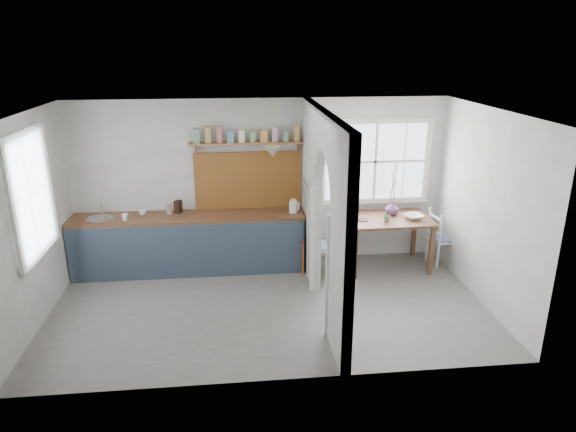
{
  "coord_description": "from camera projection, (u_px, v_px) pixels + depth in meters",
  "views": [
    {
      "loc": [
        -0.41,
        -6.16,
        3.4
      ],
      "look_at": [
        0.27,
        0.21,
        1.21
      ],
      "focal_mm": 32.0,
      "sensor_mm": 36.0,
      "label": 1
    }
  ],
  "objects": [
    {
      "name": "dining_table",
      "position": [
        386.0,
        242.0,
        8.05
      ],
      "size": [
        1.32,
        0.89,
        0.81
      ],
      "primitive_type": null,
      "rotation": [
        0.0,
        0.0,
        0.02
      ],
      "color": "brown",
      "rests_on": "floor"
    },
    {
      "name": "bowl",
      "position": [
        414.0,
        217.0,
        7.86
      ],
      "size": [
        0.34,
        0.34,
        0.07
      ],
      "primitive_type": "imported",
      "rotation": [
        0.0,
        0.0,
        0.24
      ],
      "color": "white",
      "rests_on": "dining_table"
    },
    {
      "name": "towel_magenta",
      "position": [
        303.0,
        257.0,
        7.81
      ],
      "size": [
        0.02,
        0.03,
        0.57
      ],
      "primitive_type": "cube",
      "color": "#AD1240",
      "rests_on": "counter"
    },
    {
      "name": "plate",
      "position": [
        363.0,
        220.0,
        7.8
      ],
      "size": [
        0.2,
        0.2,
        0.01
      ],
      "primitive_type": "cylinder",
      "rotation": [
        0.0,
        0.0,
        0.43
      ],
      "color": "black",
      "rests_on": "dining_table"
    },
    {
      "name": "ceiling",
      "position": [
        267.0,
        112.0,
        6.1
      ],
      "size": [
        5.8,
        3.2,
        0.01
      ],
      "primitive_type": "cube",
      "color": "silver",
      "rests_on": "walls"
    },
    {
      "name": "knife_block",
      "position": [
        178.0,
        207.0,
        7.85
      ],
      "size": [
        0.13,
        0.15,
        0.19
      ],
      "primitive_type": "cube",
      "rotation": [
        0.0,
        0.0,
        -0.44
      ],
      "color": "black",
      "rests_on": "counter"
    },
    {
      "name": "jar",
      "position": [
        169.0,
        209.0,
        7.82
      ],
      "size": [
        0.12,
        0.12,
        0.14
      ],
      "primitive_type": "cylinder",
      "rotation": [
        0.0,
        0.0,
        -0.43
      ],
      "color": "gray",
      "rests_on": "counter"
    },
    {
      "name": "kitchen_window",
      "position": [
        28.0,
        196.0,
        6.12
      ],
      "size": [
        0.1,
        1.16,
        1.5
      ],
      "primitive_type": null,
      "color": "white",
      "rests_on": "walls"
    },
    {
      "name": "shelf",
      "position": [
        247.0,
        139.0,
        7.67
      ],
      "size": [
        1.75,
        0.2,
        0.21
      ],
      "color": "#A16B41",
      "rests_on": "walls"
    },
    {
      "name": "sink",
      "position": [
        100.0,
        219.0,
        7.63
      ],
      "size": [
        0.4,
        0.4,
        0.02
      ],
      "primitive_type": "cylinder",
      "color": "#BDBDBD",
      "rests_on": "counter"
    },
    {
      "name": "backsplash",
      "position": [
        248.0,
        180.0,
        7.96
      ],
      "size": [
        1.65,
        0.03,
        0.9
      ],
      "primitive_type": "cube",
      "color": "brown",
      "rests_on": "walls"
    },
    {
      "name": "table_cup",
      "position": [
        387.0,
        219.0,
        7.74
      ],
      "size": [
        0.13,
        0.13,
        0.1
      ],
      "primitive_type": "imported",
      "rotation": [
        0.0,
        0.0,
        -0.24
      ],
      "color": "#5B7855",
      "rests_on": "dining_table"
    },
    {
      "name": "partition",
      "position": [
        322.0,
        201.0,
        6.59
      ],
      "size": [
        0.12,
        3.2,
        2.6
      ],
      "color": "silver",
      "rests_on": "floor"
    },
    {
      "name": "kettle",
      "position": [
        293.0,
        206.0,
        7.85
      ],
      "size": [
        0.21,
        0.19,
        0.21
      ],
      "primitive_type": null,
      "rotation": [
        0.0,
        0.0,
        0.34
      ],
      "color": "white",
      "rests_on": "counter"
    },
    {
      "name": "towel_orange",
      "position": [
        303.0,
        259.0,
        7.82
      ],
      "size": [
        0.02,
        0.03,
        0.51
      ],
      "primitive_type": "cube",
      "color": "#C65116",
      "rests_on": "counter"
    },
    {
      "name": "vase",
      "position": [
        392.0,
        208.0,
        8.02
      ],
      "size": [
        0.28,
        0.28,
        0.22
      ],
      "primitive_type": "imported",
      "rotation": [
        0.0,
        0.0,
        0.43
      ],
      "color": "#5E3465",
      "rests_on": "dining_table"
    },
    {
      "name": "mug_b",
      "position": [
        143.0,
        212.0,
        7.76
      ],
      "size": [
        0.14,
        0.14,
        0.09
      ],
      "primitive_type": "imported",
      "rotation": [
        0.0,
        0.0,
        -0.3
      ],
      "color": "white",
      "rests_on": "counter"
    },
    {
      "name": "chair_left",
      "position": [
        324.0,
        246.0,
        7.84
      ],
      "size": [
        0.48,
        0.48,
        0.87
      ],
      "primitive_type": null,
      "rotation": [
        0.0,
        0.0,
        -1.81
      ],
      "color": "silver",
      "rests_on": "floor"
    },
    {
      "name": "pendant_lamp",
      "position": [
        273.0,
        152.0,
        7.43
      ],
      "size": [
        0.26,
        0.26,
        0.16
      ],
      "primitive_type": "cone",
      "color": "beige",
      "rests_on": "ceiling"
    },
    {
      "name": "utensil_rail",
      "position": [
        306.0,
        184.0,
        7.38
      ],
      "size": [
        0.02,
        0.5,
        0.02
      ],
      "primitive_type": "cylinder",
      "rotation": [
        1.57,
        0.0,
        0.0
      ],
      "color": "#BDBDBD",
      "rests_on": "partition"
    },
    {
      "name": "counter",
      "position": [
        190.0,
        242.0,
        7.92
      ],
      "size": [
        3.5,
        0.6,
        0.9
      ],
      "color": "brown",
      "rests_on": "floor"
    },
    {
      "name": "chair_right",
      "position": [
        444.0,
        237.0,
        8.12
      ],
      "size": [
        0.45,
        0.45,
        0.9
      ],
      "primitive_type": null,
      "rotation": [
        0.0,
        0.0,
        1.67
      ],
      "color": "silver",
      "rests_on": "floor"
    },
    {
      "name": "mug_a",
      "position": [
        125.0,
        217.0,
        7.54
      ],
      "size": [
        0.12,
        0.12,
        0.09
      ],
      "primitive_type": "imported",
      "rotation": [
        0.0,
        0.0,
        -0.23
      ],
      "color": "white",
      "rests_on": "counter"
    },
    {
      "name": "walls",
      "position": [
        269.0,
        215.0,
        6.52
      ],
      "size": [
        5.81,
        3.21,
        2.6
      ],
      "color": "silver",
      "rests_on": "floor"
    },
    {
      "name": "nook_window",
      "position": [
        375.0,
        162.0,
        8.07
      ],
      "size": [
        1.76,
        0.1,
        1.3
      ],
      "primitive_type": null,
      "color": "white",
      "rests_on": "walls"
    },
    {
      "name": "floor",
      "position": [
        270.0,
        306.0,
        6.94
      ],
      "size": [
        5.8,
        3.2,
        0.01
      ],
      "primitive_type": "cube",
      "color": "gray",
      "rests_on": "ground"
    }
  ]
}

